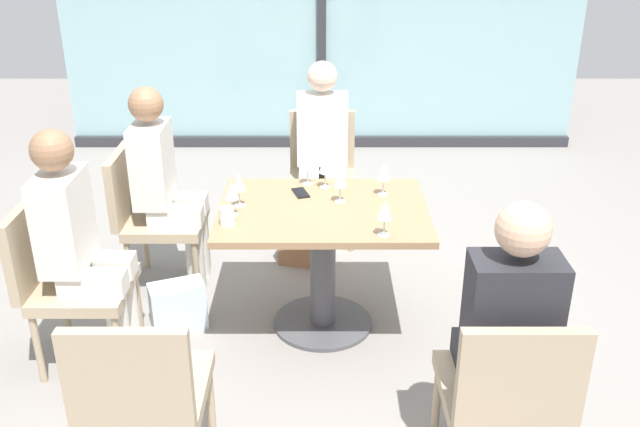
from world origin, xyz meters
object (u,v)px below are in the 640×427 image
object	(u,v)px
handbag_0	(300,244)
coffee_cup	(224,217)
handbag_2	(175,307)
chair_far_left	(146,211)
wine_glass_2	(228,192)
dining_table_main	(320,242)
chair_side_end	(60,276)
person_front_right	(502,329)
wine_glass_6	(381,172)
cell_phone_on_table	(298,193)
chair_near_window	(319,168)
chair_front_right	(503,390)
person_side_end	(76,240)
wine_glass_0	(304,162)
wine_glass_4	(382,210)
wine_glass_5	(322,165)
chair_front_left	(140,391)
person_far_left	(161,180)
wine_glass_3	(236,183)
wine_glass_1	(337,179)
person_near_window	(319,146)

from	to	relation	value
handbag_0	coffee_cup	bearing A→B (deg)	-95.60
handbag_2	chair_far_left	bearing A→B (deg)	93.53
chair_far_left	coffee_cup	bearing A→B (deg)	-50.28
wine_glass_2	dining_table_main	bearing A→B (deg)	11.55
dining_table_main	chair_side_end	bearing A→B (deg)	-166.32
handbag_0	person_front_right	bearing A→B (deg)	-51.32
wine_glass_6	cell_phone_on_table	bearing A→B (deg)	177.82
chair_near_window	chair_front_right	xyz separation A→B (m)	(0.70, -2.43, 0.00)
chair_near_window	person_side_end	bearing A→B (deg)	-128.04
person_front_right	wine_glass_0	world-z (taller)	person_front_right
chair_near_window	handbag_2	bearing A→B (deg)	-123.02
coffee_cup	handbag_0	xyz separation A→B (m)	(0.35, 0.96, -0.64)
person_side_end	wine_glass_4	distance (m)	1.50
chair_front_right	wine_glass_5	size ratio (longest dim) A/B	4.70
chair_side_end	wine_glass_2	xyz separation A→B (m)	(0.84, 0.22, 0.37)
chair_side_end	person_front_right	distance (m)	2.16
chair_side_end	chair_near_window	bearing A→B (deg)	49.51
person_side_end	wine_glass_2	world-z (taller)	person_side_end
chair_near_window	wine_glass_2	distance (m)	1.44
chair_front_left	wine_glass_0	bearing A→B (deg)	68.40
chair_front_right	chair_far_left	xyz separation A→B (m)	(-1.75, 1.69, 0.00)
handbag_0	cell_phone_on_table	bearing A→B (deg)	-75.02
dining_table_main	coffee_cup	xyz separation A→B (m)	(-0.48, -0.21, 0.25)
wine_glass_4	handbag_2	bearing A→B (deg)	164.85
wine_glass_4	handbag_0	distance (m)	1.37
person_far_left	wine_glass_4	size ratio (longest dim) A/B	6.81
person_far_left	wine_glass_2	size ratio (longest dim) A/B	6.81
wine_glass_3	wine_glass_1	bearing A→B (deg)	5.98
wine_glass_0	dining_table_main	bearing A→B (deg)	-75.46
chair_near_window	person_far_left	world-z (taller)	person_far_left
chair_far_left	person_far_left	size ratio (longest dim) A/B	0.69
wine_glass_4	cell_phone_on_table	bearing A→B (deg)	128.34
handbag_0	person_far_left	bearing A→B (deg)	-147.21
chair_front_left	wine_glass_4	size ratio (longest dim) A/B	4.70
wine_glass_0	coffee_cup	distance (m)	0.68
person_side_end	coffee_cup	size ratio (longest dim) A/B	14.00
wine_glass_5	coffee_cup	bearing A→B (deg)	-134.83
person_front_right	person_side_end	size ratio (longest dim) A/B	1.00
chair_side_end	person_far_left	world-z (taller)	person_far_left
chair_front_left	person_far_left	distance (m)	1.72
chair_front_right	wine_glass_4	bearing A→B (deg)	114.79
chair_front_right	chair_far_left	bearing A→B (deg)	136.03
person_side_end	coffee_cup	xyz separation A→B (m)	(0.72, 0.11, 0.08)
dining_table_main	person_front_right	distance (m)	1.32
chair_far_left	person_front_right	xyz separation A→B (m)	(1.75, -1.58, 0.20)
dining_table_main	wine_glass_5	distance (m)	0.44
person_side_end	wine_glass_5	xyz separation A→B (m)	(1.21, 0.60, 0.16)
chair_far_left	person_near_window	size ratio (longest dim) A/B	0.69
chair_side_end	wine_glass_4	world-z (taller)	wine_glass_4
dining_table_main	chair_near_window	size ratio (longest dim) A/B	1.27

